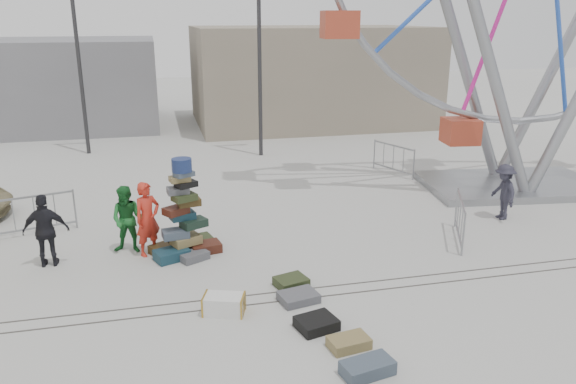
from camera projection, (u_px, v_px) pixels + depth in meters
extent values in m
plane|color=#9E9E99|center=(234.00, 323.00, 10.60)|extent=(90.00, 90.00, 0.00)
cube|color=#47443F|center=(229.00, 307.00, 11.15)|extent=(40.00, 0.04, 0.01)
cube|color=#47443F|center=(227.00, 298.00, 11.53)|extent=(40.00, 0.04, 0.01)
cube|color=gray|center=(309.00, 75.00, 29.95)|extent=(12.00, 8.00, 5.00)
cube|color=gray|center=(57.00, 83.00, 29.02)|extent=(10.00, 8.00, 4.40)
cylinder|color=#2D2D30|center=(260.00, 56.00, 22.12)|extent=(0.16, 0.16, 8.00)
cylinder|color=#2D2D30|center=(78.00, 56.00, 22.43)|extent=(0.16, 0.16, 8.00)
cube|color=#193C4B|center=(172.00, 255.00, 13.31)|extent=(0.92, 0.78, 0.25)
cube|color=#4B1F14|center=(206.00, 247.00, 13.75)|extent=(0.81, 0.63, 0.23)
cube|color=#463416|center=(165.00, 248.00, 13.70)|extent=(0.82, 0.75, 0.21)
cube|color=#313C1E|center=(198.00, 241.00, 14.14)|extent=(0.80, 0.65, 0.23)
cube|color=#58595F|center=(194.00, 256.00, 13.30)|extent=(0.79, 0.70, 0.19)
cube|color=black|center=(179.00, 242.00, 14.08)|extent=(0.72, 0.57, 0.21)
cube|color=olive|center=(186.00, 240.00, 13.57)|extent=(0.81, 0.70, 0.21)
cube|color=#465464|center=(176.00, 234.00, 13.41)|extent=(0.67, 0.51, 0.19)
cube|color=#192D22|center=(194.00, 223.00, 13.55)|extent=(0.72, 0.63, 0.19)
cube|color=#193C4B|center=(182.00, 215.00, 13.52)|extent=(0.66, 0.53, 0.17)
cube|color=#4B1F14|center=(176.00, 210.00, 13.34)|extent=(0.68, 0.63, 0.17)
cube|color=#463416|center=(189.00, 202.00, 13.41)|extent=(0.59, 0.45, 0.17)
cube|color=#313C1E|center=(184.00, 197.00, 13.20)|extent=(0.65, 0.56, 0.16)
cube|color=#58595F|center=(178.00, 190.00, 13.21)|extent=(0.54, 0.40, 0.16)
cube|color=black|center=(186.00, 184.00, 13.19)|extent=(0.58, 0.51, 0.14)
cube|color=olive|center=(180.00, 179.00, 13.13)|extent=(0.53, 0.41, 0.14)
cube|color=#465464|center=(184.00, 174.00, 13.07)|extent=(0.53, 0.47, 0.12)
cylinder|color=navy|center=(182.00, 165.00, 13.01)|extent=(0.47, 0.47, 0.31)
cube|color=gray|center=(511.00, 185.00, 18.83)|extent=(6.07, 4.09, 0.23)
cylinder|color=gray|center=(487.00, 51.00, 16.33)|extent=(3.97, 0.83, 9.23)
cylinder|color=gray|center=(459.00, 47.00, 18.27)|extent=(3.97, 0.83, 9.23)
cylinder|color=gray|center=(564.00, 47.00, 18.65)|extent=(3.97, 0.83, 9.23)
cube|color=#AA3B24|center=(517.00, 138.00, 18.35)|extent=(1.14, 1.14, 0.80)
cube|color=silver|center=(224.00, 304.00, 10.89)|extent=(0.89, 0.68, 0.37)
cube|color=#313C1E|center=(291.00, 282.00, 12.00)|extent=(0.78, 0.70, 0.20)
cube|color=#58595F|center=(298.00, 297.00, 11.37)|extent=(0.86, 0.72, 0.18)
cube|color=black|center=(316.00, 323.00, 10.37)|extent=(0.84, 0.75, 0.21)
cube|color=olive|center=(349.00, 343.00, 9.78)|extent=(0.77, 0.56, 0.19)
cube|color=#465464|center=(367.00, 368.00, 9.04)|extent=(0.93, 0.62, 0.24)
imported|color=red|center=(148.00, 219.00, 13.38)|extent=(0.79, 0.73, 1.82)
imported|color=#196728|center=(128.00, 220.00, 13.55)|extent=(0.96, 0.84, 1.67)
imported|color=black|center=(46.00, 231.00, 12.78)|extent=(1.01, 0.43, 1.72)
imported|color=#262532|center=(504.00, 192.00, 15.80)|extent=(0.65, 1.06, 1.59)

